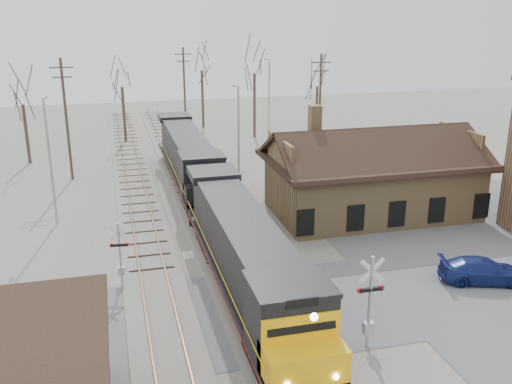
# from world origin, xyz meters

# --- Properties ---
(ground) EXTENTS (140.00, 140.00, 0.00)m
(ground) POSITION_xyz_m (0.00, 0.00, 0.00)
(ground) COLOR #A19C92
(ground) RESTS_ON ground
(road) EXTENTS (60.00, 9.00, 0.03)m
(road) POSITION_xyz_m (0.00, 0.00, 0.01)
(road) COLOR slate
(road) RESTS_ON ground
(parking_lot) EXTENTS (22.00, 26.00, 0.03)m
(parking_lot) POSITION_xyz_m (18.00, 4.00, 0.02)
(parking_lot) COLOR slate
(parking_lot) RESTS_ON ground
(track_main) EXTENTS (3.40, 90.00, 0.24)m
(track_main) POSITION_xyz_m (0.00, 15.00, 0.07)
(track_main) COLOR #A19C92
(track_main) RESTS_ON ground
(track_siding) EXTENTS (3.40, 90.00, 0.24)m
(track_siding) POSITION_xyz_m (-4.50, 15.00, 0.07)
(track_siding) COLOR #A19C92
(track_siding) RESTS_ON ground
(depot) EXTENTS (15.20, 9.31, 7.90)m
(depot) POSITION_xyz_m (11.99, 12.00, 2.41)
(depot) COLOR #A28154
(depot) RESTS_ON ground
(locomotive_lead) EXTENTS (3.06, 20.48, 4.55)m
(locomotive_lead) POSITION_xyz_m (0.00, 1.15, 2.39)
(locomotive_lead) COLOR black
(locomotive_lead) RESTS_ON ground
(locomotive_trailing) EXTENTS (3.06, 20.48, 4.30)m
(locomotive_trailing) POSITION_xyz_m (0.00, 21.90, 2.39)
(locomotive_trailing) COLOR black
(locomotive_trailing) RESTS_ON ground
(crossbuck_near) EXTENTS (1.26, 0.33, 4.44)m
(crossbuck_near) POSITION_xyz_m (4.15, -4.26, 2.06)
(crossbuck_near) COLOR #A5A8AD
(crossbuck_near) RESTS_ON ground
(crossbuck_far) EXTENTS (1.02, 0.27, 3.57)m
(crossbuck_far) POSITION_xyz_m (-6.22, 4.81, 1.71)
(crossbuck_far) COLOR #A5A8AD
(crossbuck_far) RESTS_ON ground
(parked_car) EXTENTS (5.14, 3.32, 1.38)m
(parked_car) POSITION_xyz_m (13.09, 0.02, 0.69)
(parked_car) COLOR navy
(parked_car) RESTS_ON ground
(streetlight_a) EXTENTS (0.25, 2.04, 8.84)m
(streetlight_a) POSITION_xyz_m (-10.33, 15.46, 4.96)
(streetlight_a) COLOR #A5A8AD
(streetlight_a) RESTS_ON ground
(streetlight_b) EXTENTS (0.25, 2.04, 8.32)m
(streetlight_b) POSITION_xyz_m (4.35, 22.18, 4.69)
(streetlight_b) COLOR #A5A8AD
(streetlight_b) RESTS_ON ground
(streetlight_c) EXTENTS (0.25, 2.04, 9.21)m
(streetlight_c) POSITION_xyz_m (11.22, 36.92, 5.15)
(streetlight_c) COLOR #A5A8AD
(streetlight_c) RESTS_ON ground
(utility_pole_a) EXTENTS (2.00, 0.24, 10.54)m
(utility_pole_a) POSITION_xyz_m (-9.76, 26.60, 5.50)
(utility_pole_a) COLOR #382D23
(utility_pole_a) RESTS_ON ground
(utility_pole_b) EXTENTS (2.00, 0.24, 10.25)m
(utility_pole_b) POSITION_xyz_m (2.59, 42.54, 5.35)
(utility_pole_b) COLOR #382D23
(utility_pole_b) RESTS_ON ground
(utility_pole_c) EXTENTS (2.00, 0.24, 10.31)m
(utility_pole_c) POSITION_xyz_m (13.92, 28.04, 5.38)
(utility_pole_c) COLOR #382D23
(utility_pole_c) RESTS_ON ground
(tree_a) EXTENTS (3.83, 3.83, 9.39)m
(tree_a) POSITION_xyz_m (-14.04, 33.42, 6.68)
(tree_a) COLOR #382D23
(tree_a) RESTS_ON ground
(tree_b) EXTENTS (4.14, 4.14, 10.14)m
(tree_b) POSITION_xyz_m (-4.56, 40.58, 7.21)
(tree_b) COLOR #382D23
(tree_b) RESTS_ON ground
(tree_c) EXTENTS (4.79, 4.79, 11.73)m
(tree_c) POSITION_xyz_m (5.32, 46.37, 8.35)
(tree_c) COLOR #382D23
(tree_c) RESTS_ON ground
(tree_d) EXTENTS (4.94, 4.94, 12.10)m
(tree_d) POSITION_xyz_m (10.22, 39.34, 8.62)
(tree_d) COLOR #382D23
(tree_d) RESTS_ON ground
(tree_e) EXTENTS (3.84, 3.84, 9.41)m
(tree_e) POSITION_xyz_m (17.65, 38.73, 6.70)
(tree_e) COLOR #382D23
(tree_e) RESTS_ON ground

